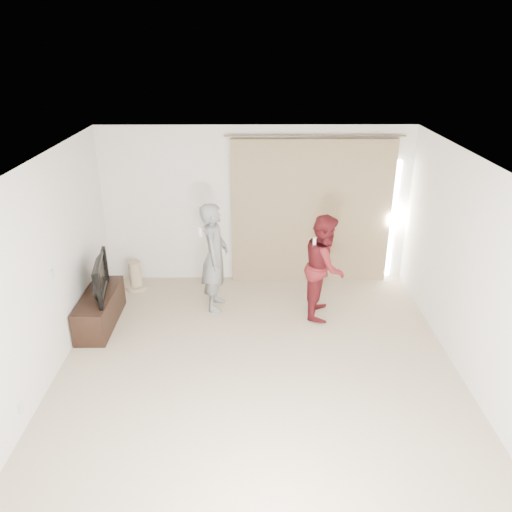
{
  "coord_description": "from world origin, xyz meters",
  "views": [
    {
      "loc": [
        -0.07,
        -5.03,
        3.84
      ],
      "look_at": [
        -0.02,
        1.2,
        1.09
      ],
      "focal_mm": 35.0,
      "sensor_mm": 36.0,
      "label": 1
    }
  ],
  "objects_px": {
    "person_man": "(215,257)",
    "person_woman": "(325,266)",
    "tv": "(95,277)",
    "tv_console": "(100,309)"
  },
  "relations": [
    {
      "from": "tv_console",
      "to": "person_man",
      "type": "relative_size",
      "value": 0.74
    },
    {
      "from": "person_man",
      "to": "person_woman",
      "type": "distance_m",
      "value": 1.62
    },
    {
      "from": "tv_console",
      "to": "tv",
      "type": "xyz_separation_m",
      "value": [
        0.0,
        0.0,
        0.51
      ]
    },
    {
      "from": "tv_console",
      "to": "person_woman",
      "type": "distance_m",
      "value": 3.31
    },
    {
      "from": "tv",
      "to": "person_man",
      "type": "xyz_separation_m",
      "value": [
        1.64,
        0.5,
        0.08
      ]
    },
    {
      "from": "person_man",
      "to": "person_woman",
      "type": "bearing_deg",
      "value": -7.56
    },
    {
      "from": "tv_console",
      "to": "tv",
      "type": "distance_m",
      "value": 0.51
    },
    {
      "from": "tv",
      "to": "person_woman",
      "type": "distance_m",
      "value": 3.26
    },
    {
      "from": "tv",
      "to": "person_woman",
      "type": "relative_size",
      "value": 0.61
    },
    {
      "from": "tv",
      "to": "person_man",
      "type": "distance_m",
      "value": 1.72
    }
  ]
}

